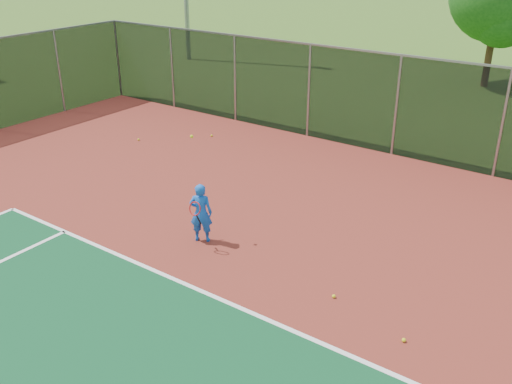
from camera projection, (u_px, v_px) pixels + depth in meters
fence_back at (503, 123)px, 15.21m from camera, size 30.00×0.06×3.03m
tennis_player at (201, 213)px, 12.25m from camera, size 0.59×0.67×2.36m
practice_ball_0 at (139, 140)px, 18.55m from camera, size 0.07×0.07×0.07m
practice_ball_1 at (404, 340)px, 9.40m from camera, size 0.07×0.07×0.07m
practice_ball_2 at (212, 136)px, 18.91m from camera, size 0.07×0.07×0.07m
practice_ball_3 at (334, 296)px, 10.54m from camera, size 0.07×0.07×0.07m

